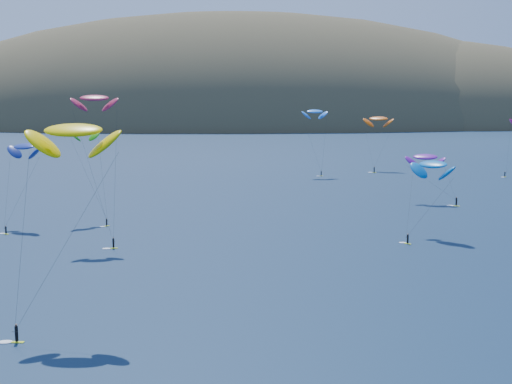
% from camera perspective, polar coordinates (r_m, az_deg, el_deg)
% --- Properties ---
extents(island, '(730.00, 300.00, 210.00)m').
position_cam_1_polar(island, '(613.08, 0.46, 4.51)').
color(island, '#3D3526').
rests_on(island, ground).
extents(kitesurfer_2, '(11.73, 10.90, 25.67)m').
position_cam_1_polar(kitesurfer_2, '(85.25, -14.43, 4.80)').
color(kitesurfer_2, '#E1F91B').
rests_on(kitesurfer_2, ground).
extents(kitesurfer_3, '(9.21, 11.86, 20.47)m').
position_cam_1_polar(kitesurfer_3, '(154.63, -13.54, 4.67)').
color(kitesurfer_3, '#E1F91B').
rests_on(kitesurfer_3, ground).
extents(kitesurfer_4, '(8.56, 5.72, 23.03)m').
position_cam_1_polar(kitesurfer_4, '(232.51, 4.72, 6.44)').
color(kitesurfer_4, '#E1F91B').
rests_on(kitesurfer_4, ground).
extents(kitesurfer_5, '(11.60, 13.44, 16.14)m').
position_cam_1_polar(kitesurfer_5, '(138.15, 13.96, 2.15)').
color(kitesurfer_5, '#E1F91B').
rests_on(kitesurfer_5, ground).
extents(kitesurfer_6, '(11.74, 11.01, 13.79)m').
position_cam_1_polar(kitesurfer_6, '(179.73, 13.40, 2.74)').
color(kitesurfer_6, '#E1F91B').
rests_on(kitesurfer_6, ground).
extents(kitesurfer_9, '(8.52, 9.56, 28.20)m').
position_cam_1_polar(kitesurfer_9, '(131.35, -12.80, 7.32)').
color(kitesurfer_9, '#E1F91B').
rests_on(kitesurfer_9, ground).
extents(kitesurfer_10, '(9.08, 14.31, 18.45)m').
position_cam_1_polar(kitesurfer_10, '(151.92, -18.05, 3.49)').
color(kitesurfer_10, '#E1F91B').
rests_on(kitesurfer_10, ground).
extents(kitesurfer_11, '(11.03, 14.74, 20.57)m').
position_cam_1_polar(kitesurfer_11, '(252.41, 9.77, 5.80)').
color(kitesurfer_11, '#E1F91B').
rests_on(kitesurfer_11, ground).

